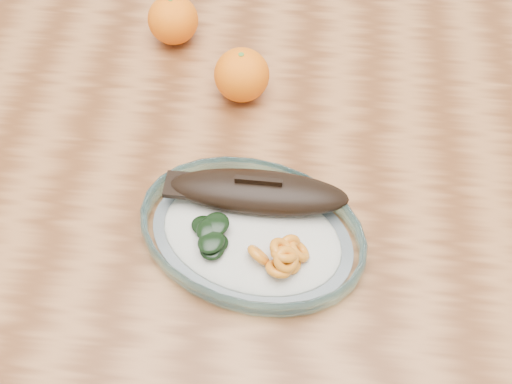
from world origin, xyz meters
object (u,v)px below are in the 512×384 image
at_px(plated_meal, 252,229).
at_px(orange_left, 173,20).
at_px(dining_table, 229,193).
at_px(orange_right, 242,75).

height_order(plated_meal, orange_left, orange_left).
bearing_deg(orange_left, dining_table, -64.28).
bearing_deg(dining_table, orange_right, 84.63).
height_order(orange_left, orange_right, orange_right).
xyz_separation_m(plated_meal, orange_left, (-0.16, 0.37, 0.02)).
distance_m(dining_table, orange_right, 0.18).
bearing_deg(orange_left, orange_right, -43.55).
height_order(dining_table, orange_right, orange_right).
relative_size(dining_table, plated_meal, 1.86).
bearing_deg(orange_right, orange_left, 136.45).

